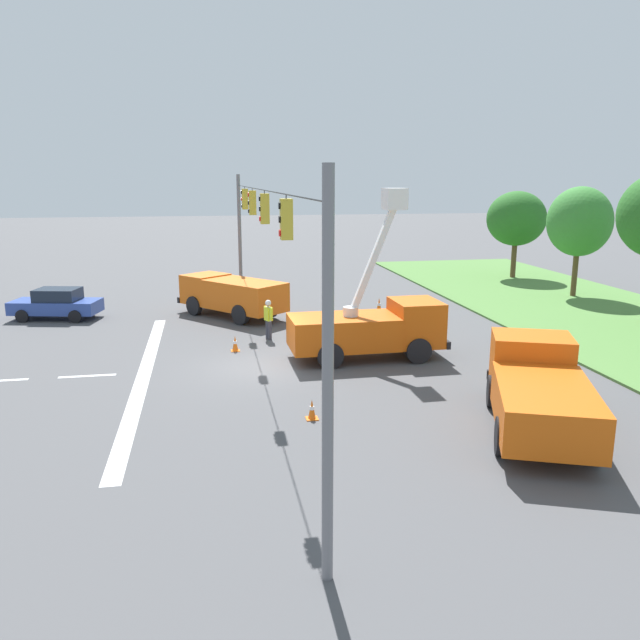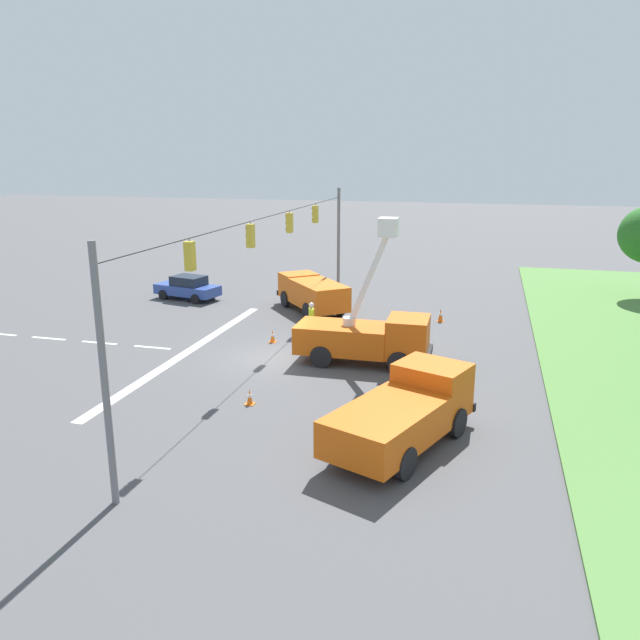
% 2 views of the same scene
% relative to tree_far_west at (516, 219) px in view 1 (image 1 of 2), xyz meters
% --- Properties ---
extents(ground_plane, '(200.00, 200.00, 0.00)m').
position_rel_tree_far_west_xyz_m(ground_plane, '(18.21, -19.56, -4.22)').
color(ground_plane, '#4C4C4F').
extents(lane_markings, '(17.60, 15.25, 0.01)m').
position_rel_tree_far_west_xyz_m(lane_markings, '(18.21, -25.35, -4.22)').
color(lane_markings, silver).
rests_on(lane_markings, ground).
extents(signal_gantry, '(26.20, 0.33, 7.20)m').
position_rel_tree_far_west_xyz_m(signal_gantry, '(18.22, -19.56, 0.36)').
color(signal_gantry, slate).
rests_on(signal_gantry, ground).
extents(tree_far_west, '(3.88, 4.13, 6.13)m').
position_rel_tree_far_west_xyz_m(tree_far_west, '(0.00, 0.00, 0.00)').
color(tree_far_west, brown).
rests_on(tree_far_west, ground).
extents(tree_west, '(3.94, 3.62, 6.54)m').
position_rel_tree_far_west_xyz_m(tree_west, '(7.35, 0.13, 0.27)').
color(tree_west, brown).
rests_on(tree_west, ground).
extents(utility_truck_bucket_lift, '(2.47, 6.14, 6.61)m').
position_rel_tree_far_west_xyz_m(utility_truck_bucket_lift, '(17.79, -15.18, -2.87)').
color(utility_truck_bucket_lift, '#D6560F').
rests_on(utility_truck_bucket_lift, ground).
extents(utility_truck_support_near, '(6.68, 4.57, 2.29)m').
position_rel_tree_far_west_xyz_m(utility_truck_support_near, '(25.59, -12.41, -3.05)').
color(utility_truck_support_near, '#D6560F').
rests_on(utility_truck_support_near, ground).
extents(utility_truck_support_far, '(6.10, 5.63, 2.01)m').
position_rel_tree_far_west_xyz_m(utility_truck_support_far, '(9.11, -20.24, -3.03)').
color(utility_truck_support_far, orange).
rests_on(utility_truck_support_far, ground).
extents(sedan_blue, '(2.65, 4.58, 1.56)m').
position_rel_tree_far_west_xyz_m(sedan_blue, '(8.05, -29.02, -3.43)').
color(sedan_blue, '#2D4799').
rests_on(sedan_blue, ground).
extents(road_worker, '(0.61, 0.38, 1.77)m').
position_rel_tree_far_west_xyz_m(road_worker, '(14.07, -18.87, -3.22)').
color(road_worker, '#383842').
rests_on(road_worker, ground).
extents(traffic_cone_foreground_left, '(0.36, 0.36, 0.65)m').
position_rel_tree_far_west_xyz_m(traffic_cone_foreground_left, '(15.79, -20.43, -3.91)').
color(traffic_cone_foreground_left, orange).
rests_on(traffic_cone_foreground_left, ground).
extents(traffic_cone_foreground_right, '(0.36, 0.36, 0.65)m').
position_rel_tree_far_west_xyz_m(traffic_cone_foreground_right, '(12.25, -17.25, -3.91)').
color(traffic_cone_foreground_right, orange).
rests_on(traffic_cone_foreground_right, ground).
extents(traffic_cone_mid_left, '(0.36, 0.36, 0.78)m').
position_rel_tree_far_west_xyz_m(traffic_cone_mid_left, '(9.49, -12.52, -3.84)').
color(traffic_cone_mid_left, orange).
rests_on(traffic_cone_mid_left, ground).
extents(traffic_cone_mid_right, '(0.36, 0.36, 0.61)m').
position_rel_tree_far_west_xyz_m(traffic_cone_mid_right, '(23.73, -18.56, -3.93)').
color(traffic_cone_mid_right, orange).
rests_on(traffic_cone_mid_right, ground).
extents(traffic_cone_near_bucket, '(0.36, 0.36, 0.73)m').
position_rel_tree_far_west_xyz_m(traffic_cone_near_bucket, '(11.70, -15.01, -3.86)').
color(traffic_cone_near_bucket, orange).
rests_on(traffic_cone_near_bucket, ground).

